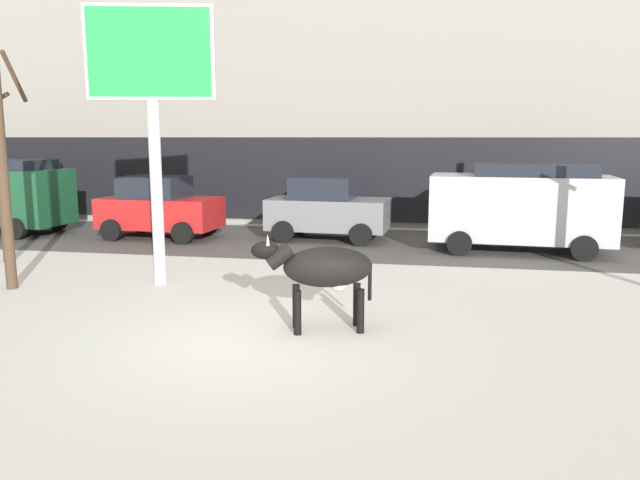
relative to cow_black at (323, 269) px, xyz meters
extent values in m
plane|color=silver|center=(-0.95, -0.82, -0.99)|extent=(120.00, 120.00, 0.00)
cube|color=#514F4C|center=(-0.95, 8.10, -0.99)|extent=(60.00, 5.60, 0.01)
cube|color=gray|center=(-0.95, 14.38, 5.51)|extent=(44.00, 6.00, 13.00)
cube|color=black|center=(-0.95, 11.33, 0.61)|extent=(43.12, 0.10, 2.80)
ellipsoid|color=black|center=(0.07, 0.02, 0.03)|extent=(1.51, 0.96, 0.64)
cylinder|color=black|center=(-0.35, -0.30, -0.64)|extent=(0.12, 0.12, 0.70)
cylinder|color=black|center=(-0.46, 0.07, -0.64)|extent=(0.12, 0.12, 0.70)
cylinder|color=black|center=(0.59, -0.03, -0.64)|extent=(0.12, 0.12, 0.70)
cylinder|color=black|center=(0.49, 0.34, -0.64)|extent=(0.12, 0.12, 0.70)
cylinder|color=black|center=(-0.65, -0.19, 0.21)|extent=(0.53, 0.38, 0.44)
ellipsoid|color=black|center=(-0.86, -0.25, 0.31)|extent=(0.49, 0.35, 0.28)
cone|color=beige|center=(-0.80, -0.34, 0.47)|extent=(0.09, 0.13, 0.15)
cone|color=beige|center=(-0.86, -0.13, 0.47)|extent=(0.09, 0.13, 0.15)
cylinder|color=black|center=(0.71, 0.20, -0.22)|extent=(0.06, 0.06, 0.60)
ellipsoid|color=beige|center=(0.24, 0.07, -0.27)|extent=(0.34, 0.31, 0.20)
cylinder|color=silver|center=(-3.92, 2.46, 0.91)|extent=(0.24, 0.24, 3.80)
cube|color=silver|center=(-3.92, 2.46, 3.66)|extent=(2.50, 0.76, 1.82)
cube|color=green|center=(-3.92, 2.43, 3.66)|extent=(2.37, 0.69, 1.70)
cube|color=#1E232D|center=(-11.70, 7.87, 1.18)|extent=(3.09, 1.84, 0.30)
cylinder|color=black|center=(-10.46, 8.76, -0.67)|extent=(0.65, 0.26, 0.64)
cylinder|color=black|center=(-10.56, 6.86, -0.67)|extent=(0.65, 0.26, 0.64)
cube|color=red|center=(-6.46, 7.95, -0.22)|extent=(3.59, 1.89, 0.90)
cube|color=#1E232D|center=(-6.61, 7.96, 0.55)|extent=(1.88, 1.59, 0.64)
cylinder|color=black|center=(-5.28, 8.74, -0.67)|extent=(0.65, 0.26, 0.64)
cylinder|color=black|center=(-5.37, 7.04, -0.67)|extent=(0.65, 0.26, 0.64)
cylinder|color=black|center=(-7.55, 8.86, -0.67)|extent=(0.65, 0.26, 0.64)
cylinder|color=black|center=(-7.64, 7.17, -0.67)|extent=(0.65, 0.26, 0.64)
cube|color=slate|center=(-1.44, 8.58, -0.22)|extent=(3.59, 1.89, 0.90)
cube|color=#1E232D|center=(-1.59, 8.59, 0.55)|extent=(1.88, 1.59, 0.64)
cylinder|color=black|center=(-0.26, 9.37, -0.67)|extent=(0.65, 0.26, 0.64)
cylinder|color=black|center=(-0.35, 7.67, -0.67)|extent=(0.65, 0.26, 0.64)
cylinder|color=black|center=(-2.53, 9.50, -0.67)|extent=(0.65, 0.26, 0.64)
cylinder|color=black|center=(-2.62, 7.80, -0.67)|extent=(0.65, 0.26, 0.64)
cube|color=#B7BABF|center=(3.85, 7.63, 0.18)|extent=(4.70, 2.15, 1.70)
cube|color=#1E232D|center=(4.15, 7.61, 1.18)|extent=(3.09, 1.84, 0.30)
cylinder|color=black|center=(5.40, 8.49, -0.67)|extent=(0.65, 0.26, 0.64)
cylinder|color=black|center=(5.29, 6.60, -0.67)|extent=(0.65, 0.26, 0.64)
cylinder|color=black|center=(2.41, 8.66, -0.67)|extent=(0.65, 0.26, 0.64)
cylinder|color=black|center=(2.31, 6.76, -0.67)|extent=(0.65, 0.26, 0.64)
cylinder|color=#282833|center=(1.90, 11.39, -0.55)|extent=(0.24, 0.24, 0.88)
cube|color=#386B42|center=(1.90, 11.39, 0.21)|extent=(0.36, 0.22, 0.64)
sphere|color=beige|center=(1.90, 11.39, 0.64)|extent=(0.20, 0.20, 0.20)
cylinder|color=#4C3828|center=(-8.55, 3.87, 1.32)|extent=(0.23, 0.23, 4.63)
cylinder|color=#4C3828|center=(-8.07, 3.96, 3.41)|extent=(0.31, 1.05, 1.11)
cylinder|color=#4C3828|center=(-6.67, 1.49, 1.66)|extent=(0.21, 0.21, 5.30)
camera|label=1|loc=(1.71, -9.27, 2.03)|focal=34.71mm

